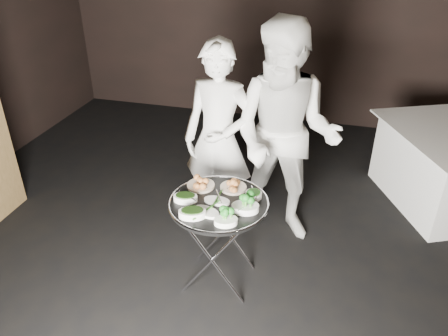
% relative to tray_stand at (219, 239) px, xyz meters
% --- Properties ---
extents(floor, '(6.00, 7.00, 0.05)m').
position_rel_tray_stand_xyz_m(floor, '(-0.06, -0.11, -0.44)').
color(floor, black).
rests_on(floor, ground).
extents(wall_back, '(6.00, 0.05, 3.00)m').
position_rel_tray_stand_xyz_m(wall_back, '(-0.06, 3.41, 1.09)').
color(wall_back, black).
rests_on(wall_back, floor).
extents(tray_stand, '(0.50, 0.42, 0.73)m').
position_rel_tray_stand_xyz_m(tray_stand, '(0.00, 0.00, 0.00)').
color(tray_stand, silver).
rests_on(tray_stand, floor).
extents(serving_tray, '(0.73, 0.73, 0.04)m').
position_rel_tray_stand_xyz_m(serving_tray, '(0.00, 0.00, 0.33)').
color(serving_tray, black).
rests_on(serving_tray, tray_stand).
extents(potato_plate_a, '(0.21, 0.21, 0.08)m').
position_rel_tray_stand_xyz_m(potato_plate_a, '(-0.19, 0.17, 0.37)').
color(potato_plate_a, beige).
rests_on(potato_plate_a, serving_tray).
extents(potato_plate_b, '(0.20, 0.20, 0.07)m').
position_rel_tray_stand_xyz_m(potato_plate_b, '(0.06, 0.20, 0.37)').
color(potato_plate_b, beige).
rests_on(potato_plate_b, serving_tray).
extents(greens_bowl, '(0.12, 0.12, 0.07)m').
position_rel_tray_stand_xyz_m(greens_bowl, '(0.23, 0.12, 0.37)').
color(greens_bowl, white).
rests_on(greens_bowl, serving_tray).
extents(asparagus_plate_a, '(0.20, 0.11, 0.04)m').
position_rel_tray_stand_xyz_m(asparagus_plate_a, '(-0.01, -0.00, 0.36)').
color(asparagus_plate_a, white).
rests_on(asparagus_plate_a, serving_tray).
extents(asparagus_plate_b, '(0.23, 0.18, 0.04)m').
position_rel_tray_stand_xyz_m(asparagus_plate_b, '(-0.04, -0.15, 0.36)').
color(asparagus_plate_b, white).
rests_on(asparagus_plate_b, serving_tray).
extents(spinach_bowl_a, '(0.19, 0.14, 0.07)m').
position_rel_tray_stand_xyz_m(spinach_bowl_a, '(-0.23, -0.05, 0.37)').
color(spinach_bowl_a, white).
rests_on(spinach_bowl_a, serving_tray).
extents(spinach_bowl_b, '(0.22, 0.17, 0.08)m').
position_rel_tray_stand_xyz_m(spinach_bowl_b, '(-0.12, -0.22, 0.37)').
color(spinach_bowl_b, white).
rests_on(spinach_bowl_b, serving_tray).
extents(broccoli_bowl_a, '(0.22, 0.18, 0.08)m').
position_rel_tray_stand_xyz_m(broccoli_bowl_a, '(0.21, -0.05, 0.38)').
color(broccoli_bowl_a, white).
rests_on(broccoli_bowl_a, serving_tray).
extents(broccoli_bowl_b, '(0.19, 0.16, 0.07)m').
position_rel_tray_stand_xyz_m(broccoli_bowl_b, '(0.12, -0.24, 0.37)').
color(broccoli_bowl_b, white).
rests_on(broccoli_bowl_b, serving_tray).
extents(serving_utensils, '(0.57, 0.43, 0.01)m').
position_rel_tray_stand_xyz_m(serving_utensils, '(0.02, 0.07, 0.38)').
color(serving_utensils, silver).
rests_on(serving_utensils, serving_tray).
extents(waiter_left, '(0.67, 0.47, 1.73)m').
position_rel_tray_stand_xyz_m(waiter_left, '(-0.21, 0.74, 0.45)').
color(waiter_left, silver).
rests_on(waiter_left, floor).
extents(waiter_right, '(1.02, 0.84, 1.92)m').
position_rel_tray_stand_xyz_m(waiter_right, '(0.35, 0.76, 0.55)').
color(waiter_right, silver).
rests_on(waiter_right, floor).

